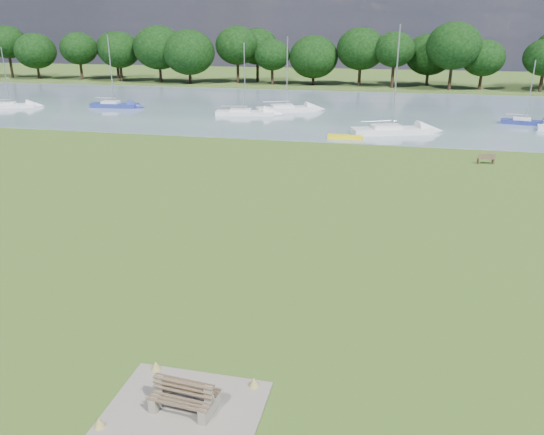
% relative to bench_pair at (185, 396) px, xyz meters
% --- Properties ---
extents(ground, '(220.00, 220.00, 0.00)m').
position_rel_bench_pair_xyz_m(ground, '(0.00, 14.00, -0.48)').
color(ground, '#5B712E').
extents(river, '(220.00, 40.00, 0.10)m').
position_rel_bench_pair_xyz_m(river, '(0.00, 56.00, -0.48)').
color(river, slate).
rests_on(river, ground).
extents(far_bank, '(220.00, 20.00, 0.40)m').
position_rel_bench_pair_xyz_m(far_bank, '(0.00, 86.00, -0.48)').
color(far_bank, '#4C6626').
rests_on(far_bank, ground).
extents(concrete_pad, '(4.20, 3.20, 0.10)m').
position_rel_bench_pair_xyz_m(concrete_pad, '(0.00, 0.00, -0.43)').
color(concrete_pad, gray).
rests_on(concrete_pad, ground).
extents(bench_pair, '(1.84, 1.18, 0.94)m').
position_rel_bench_pair_xyz_m(bench_pair, '(0.00, 0.00, 0.00)').
color(bench_pair, gray).
rests_on(bench_pair, concrete_pad).
extents(riverbank_bench, '(1.36, 0.67, 0.80)m').
position_rel_bench_pair_xyz_m(riverbank_bench, '(12.07, 31.01, -0.08)').
color(riverbank_bench, brown).
rests_on(riverbank_bench, ground).
extents(kayak, '(3.28, 0.83, 0.33)m').
position_rel_bench_pair_xyz_m(kayak, '(0.70, 38.00, -0.27)').
color(kayak, yellow).
rests_on(kayak, river).
extents(tree_line, '(144.85, 8.22, 9.95)m').
position_rel_bench_pair_xyz_m(tree_line, '(1.21, 82.00, 5.48)').
color(tree_line, black).
rests_on(tree_line, far_bank).
extents(sailboat_1, '(8.03, 4.66, 10.02)m').
position_rel_bench_pair_xyz_m(sailboat_1, '(4.80, 41.37, 0.09)').
color(sailboat_1, white).
rests_on(sailboat_1, river).
extents(sailboat_2, '(5.12, 2.31, 6.58)m').
position_rel_bench_pair_xyz_m(sailboat_2, '(18.59, 49.89, -0.02)').
color(sailboat_2, navy).
rests_on(sailboat_2, river).
extents(sailboat_4, '(6.13, 2.22, 8.85)m').
position_rel_bench_pair_xyz_m(sailboat_4, '(-30.09, 51.27, 0.08)').
color(sailboat_4, navy).
rests_on(sailboat_4, river).
extents(sailboat_5, '(7.47, 4.88, 8.71)m').
position_rel_bench_pair_xyz_m(sailboat_5, '(-7.92, 52.80, 0.08)').
color(sailboat_5, white).
rests_on(sailboat_5, river).
extents(sailboat_6, '(7.06, 2.97, 8.08)m').
position_rel_bench_pair_xyz_m(sailboat_6, '(-12.16, 49.22, -0.01)').
color(sailboat_6, white).
rests_on(sailboat_6, river).
extents(sailboat_8, '(6.19, 4.07, 7.39)m').
position_rel_bench_pair_xyz_m(sailboat_8, '(-43.04, 48.26, -0.02)').
color(sailboat_8, white).
rests_on(sailboat_8, river).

